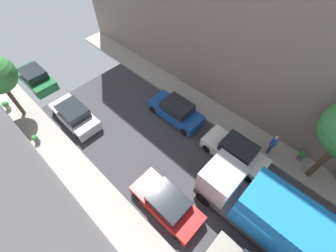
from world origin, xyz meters
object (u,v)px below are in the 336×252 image
at_px(potted_plant_3, 302,155).
at_px(parked_car_left_5, 36,78).
at_px(parked_car_right_3, 176,111).
at_px(potted_plant_1, 36,139).
at_px(potted_plant_0, 6,105).
at_px(parked_car_right_2, 235,152).
at_px(parked_car_left_3, 167,204).
at_px(pedestrian, 273,144).
at_px(delivery_truck, 265,213).
at_px(parked_car_left_4, 75,115).

bearing_deg(potted_plant_3, parked_car_left_5, 112.92).
bearing_deg(parked_car_right_3, potted_plant_1, 147.62).
distance_m(potted_plant_0, potted_plant_1, 4.59).
bearing_deg(parked_car_right_2, parked_car_left_5, 108.45).
xyz_separation_m(parked_car_left_3, parked_car_right_3, (5.40, 4.23, 0.00)).
bearing_deg(parked_car_right_2, parked_car_left_3, 170.74).
height_order(pedestrian, potted_plant_0, pedestrian).
xyz_separation_m(parked_car_left_5, delivery_truck, (2.70, -19.34, 1.07)).
height_order(parked_car_left_4, pedestrian, pedestrian).
distance_m(pedestrian, potted_plant_0, 19.44).
bearing_deg(parked_car_left_4, parked_car_left_3, -90.00).
height_order(parked_car_left_4, potted_plant_1, parked_car_left_4).
bearing_deg(delivery_truck, parked_car_left_5, 97.95).
bearing_deg(parked_car_left_4, potted_plant_0, 122.08).
height_order(parked_car_left_5, potted_plant_3, parked_car_left_5).
distance_m(parked_car_left_3, potted_plant_3, 9.17).
relative_size(parked_car_right_2, delivery_truck, 0.64).
relative_size(parked_car_left_5, potted_plant_0, 5.52).
bearing_deg(parked_car_left_4, potted_plant_1, 175.42).
distance_m(pedestrian, potted_plant_3, 2.02).
bearing_deg(pedestrian, potted_plant_0, 122.12).
relative_size(delivery_truck, pedestrian, 3.84).
xyz_separation_m(pedestrian, potted_plant_1, (-10.25, 11.87, -0.55)).
xyz_separation_m(parked_car_left_5, potted_plant_0, (-3.02, -1.20, -0.15)).
relative_size(parked_car_right_3, potted_plant_1, 5.96).
xyz_separation_m(parked_car_right_2, delivery_truck, (-2.70, -3.16, 1.07)).
relative_size(parked_car_right_2, potted_plant_0, 5.52).
bearing_deg(potted_plant_0, potted_plant_3, -58.33).
height_order(parked_car_left_5, parked_car_right_2, same).
xyz_separation_m(parked_car_right_2, pedestrian, (1.91, -1.47, 0.35)).
distance_m(parked_car_right_3, delivery_truck, 8.76).
height_order(potted_plant_0, potted_plant_3, potted_plant_3).
distance_m(parked_car_left_3, pedestrian, 7.68).
relative_size(parked_car_left_4, potted_plant_0, 5.52).
relative_size(parked_car_right_3, delivery_truck, 0.64).
relative_size(parked_car_left_4, delivery_truck, 0.64).
bearing_deg(potted_plant_0, parked_car_right_3, -49.54).
relative_size(potted_plant_1, potted_plant_3, 0.91).
height_order(delivery_truck, potted_plant_1, delivery_truck).
relative_size(delivery_truck, potted_plant_1, 9.36).
distance_m(delivery_truck, potted_plant_1, 14.74).
distance_m(parked_car_left_5, potted_plant_3, 21.06).
relative_size(parked_car_left_3, delivery_truck, 0.64).
relative_size(parked_car_left_3, pedestrian, 2.44).
distance_m(parked_car_left_4, potted_plant_3, 15.69).
bearing_deg(pedestrian, parked_car_right_3, 106.16).
distance_m(parked_car_right_2, pedestrian, 2.43).
xyz_separation_m(parked_car_right_3, potted_plant_0, (-8.42, 9.87, -0.15)).
bearing_deg(potted_plant_3, parked_car_right_3, 108.60).
height_order(parked_car_right_2, parked_car_right_3, same).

